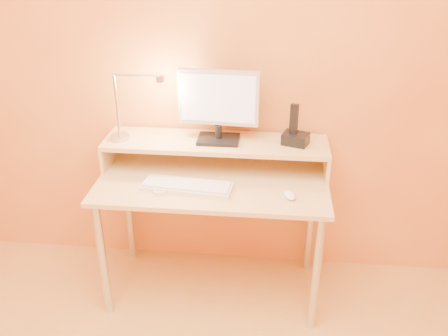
# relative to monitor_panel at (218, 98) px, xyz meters

# --- Properties ---
(wall_back) EXTENTS (3.00, 0.04, 2.50)m
(wall_back) POSITION_rel_monitor_panel_xyz_m (-0.02, 0.16, 0.13)
(wall_back) COLOR gold
(wall_back) RESTS_ON floor
(desk_leg_fl) EXTENTS (0.04, 0.04, 0.69)m
(desk_leg_fl) POSITION_rel_monitor_panel_xyz_m (-0.57, -0.41, -0.77)
(desk_leg_fl) COLOR silver
(desk_leg_fl) RESTS_ON floor
(desk_leg_fr) EXTENTS (0.04, 0.04, 0.69)m
(desk_leg_fr) POSITION_rel_monitor_panel_xyz_m (0.53, -0.41, -0.77)
(desk_leg_fr) COLOR silver
(desk_leg_fr) RESTS_ON floor
(desk_leg_bl) EXTENTS (0.04, 0.04, 0.69)m
(desk_leg_bl) POSITION_rel_monitor_panel_xyz_m (-0.57, 0.09, -0.77)
(desk_leg_bl) COLOR silver
(desk_leg_bl) RESTS_ON floor
(desk_leg_br) EXTENTS (0.04, 0.04, 0.69)m
(desk_leg_br) POSITION_rel_monitor_panel_xyz_m (0.53, 0.09, -0.77)
(desk_leg_br) COLOR silver
(desk_leg_br) RESTS_ON floor
(desk_lower) EXTENTS (1.20, 0.60, 0.02)m
(desk_lower) POSITION_rel_monitor_panel_xyz_m (-0.02, -0.16, -0.41)
(desk_lower) COLOR #E9BE86
(desk_lower) RESTS_ON floor
(shelf_riser_left) EXTENTS (0.02, 0.30, 0.14)m
(shelf_riser_left) POSITION_rel_monitor_panel_xyz_m (-0.61, -0.01, -0.33)
(shelf_riser_left) COLOR #E9BE86
(shelf_riser_left) RESTS_ON desk_lower
(shelf_riser_right) EXTENTS (0.02, 0.30, 0.14)m
(shelf_riser_right) POSITION_rel_monitor_panel_xyz_m (0.58, -0.01, -0.33)
(shelf_riser_right) COLOR #E9BE86
(shelf_riser_right) RESTS_ON desk_lower
(desk_shelf) EXTENTS (1.20, 0.30, 0.02)m
(desk_shelf) POSITION_rel_monitor_panel_xyz_m (-0.02, -0.01, -0.25)
(desk_shelf) COLOR #E9BE86
(desk_shelf) RESTS_ON desk_lower
(monitor_foot) EXTENTS (0.22, 0.16, 0.02)m
(monitor_foot) POSITION_rel_monitor_panel_xyz_m (-0.00, -0.01, -0.23)
(monitor_foot) COLOR black
(monitor_foot) RESTS_ON desk_shelf
(monitor_neck) EXTENTS (0.04, 0.04, 0.07)m
(monitor_neck) POSITION_rel_monitor_panel_xyz_m (-0.00, -0.01, -0.19)
(monitor_neck) COLOR black
(monitor_neck) RESTS_ON monitor_foot
(monitor_panel) EXTENTS (0.42, 0.06, 0.29)m
(monitor_panel) POSITION_rel_monitor_panel_xyz_m (0.00, 0.00, 0.00)
(monitor_panel) COLOR silver
(monitor_panel) RESTS_ON monitor_neck
(monitor_back) EXTENTS (0.38, 0.04, 0.24)m
(monitor_back) POSITION_rel_monitor_panel_xyz_m (0.00, 0.02, 0.00)
(monitor_back) COLOR black
(monitor_back) RESTS_ON monitor_panel
(monitor_screen) EXTENTS (0.38, 0.03, 0.25)m
(monitor_screen) POSITION_rel_monitor_panel_xyz_m (-0.00, -0.02, 0.00)
(monitor_screen) COLOR white
(monitor_screen) RESTS_ON monitor_panel
(lamp_base) EXTENTS (0.10, 0.10, 0.02)m
(lamp_base) POSITION_rel_monitor_panel_xyz_m (-0.53, -0.04, -0.23)
(lamp_base) COLOR silver
(lamp_base) RESTS_ON desk_shelf
(lamp_post) EXTENTS (0.01, 0.01, 0.33)m
(lamp_post) POSITION_rel_monitor_panel_xyz_m (-0.53, -0.04, -0.05)
(lamp_post) COLOR silver
(lamp_post) RESTS_ON lamp_base
(lamp_arm) EXTENTS (0.24, 0.01, 0.01)m
(lamp_arm) POSITION_rel_monitor_panel_xyz_m (-0.41, -0.04, 0.12)
(lamp_arm) COLOR silver
(lamp_arm) RESTS_ON lamp_post
(lamp_head) EXTENTS (0.04, 0.04, 0.03)m
(lamp_head) POSITION_rel_monitor_panel_xyz_m (-0.29, -0.04, 0.10)
(lamp_head) COLOR silver
(lamp_head) RESTS_ON lamp_arm
(lamp_bulb) EXTENTS (0.03, 0.03, 0.00)m
(lamp_bulb) POSITION_rel_monitor_panel_xyz_m (-0.29, -0.04, 0.09)
(lamp_bulb) COLOR #FFEAC6
(lamp_bulb) RESTS_ON lamp_head
(phone_dock) EXTENTS (0.16, 0.14, 0.06)m
(phone_dock) POSITION_rel_monitor_panel_xyz_m (0.41, -0.01, -0.21)
(phone_dock) COLOR black
(phone_dock) RESTS_ON desk_shelf
(phone_handset) EXTENTS (0.05, 0.04, 0.16)m
(phone_handset) POSITION_rel_monitor_panel_xyz_m (0.39, -0.01, -0.10)
(phone_handset) COLOR black
(phone_handset) RESTS_ON phone_dock
(phone_led) EXTENTS (0.01, 0.00, 0.04)m
(phone_led) POSITION_rel_monitor_panel_xyz_m (0.45, -0.06, -0.21)
(phone_led) COLOR blue
(phone_led) RESTS_ON phone_dock
(keyboard) EXTENTS (0.47, 0.19, 0.02)m
(keyboard) POSITION_rel_monitor_panel_xyz_m (-0.13, -0.26, -0.39)
(keyboard) COLOR silver
(keyboard) RESTS_ON desk_lower
(mouse) EXTENTS (0.08, 0.11, 0.03)m
(mouse) POSITION_rel_monitor_panel_xyz_m (0.38, -0.30, -0.38)
(mouse) COLOR white
(mouse) RESTS_ON desk_lower
(remote_control) EXTENTS (0.07, 0.19, 0.02)m
(remote_control) POSITION_rel_monitor_panel_xyz_m (-0.27, -0.25, -0.39)
(remote_control) COLOR silver
(remote_control) RESTS_ON desk_lower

